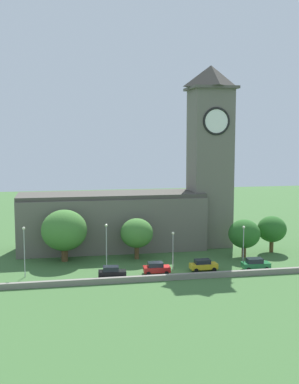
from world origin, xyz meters
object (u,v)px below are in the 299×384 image
object	(u,v)px
car_black	(112,272)
streetlamp_central	(173,244)
tree_by_tower	(137,233)
car_red	(156,268)
streetlamp_west_end	(24,244)
car_green	(255,264)
car_yellow	(203,265)
tree_riverside_east	(272,229)
tree_riverside_west	(64,230)
streetlamp_west_mid	(106,240)
streetlamp_east_mid	(244,239)
church	(146,198)
tree_churchyard	(244,234)

from	to	relation	value
car_black	streetlamp_central	distance (m)	10.83
tree_by_tower	car_red	bearing A→B (deg)	-81.33
car_black	streetlamp_west_end	xyz separation A→B (m)	(-12.61, 3.34, 4.06)
car_green	streetlamp_west_end	xyz separation A→B (m)	(-35.15, 2.98, 4.04)
car_red	car_yellow	xyz separation A→B (m)	(7.52, 0.35, -0.00)
tree_riverside_east	tree_riverside_west	distance (m)	36.76
streetlamp_central	car_black	bearing A→B (deg)	-163.37
streetlamp_west_mid	streetlamp_central	bearing A→B (deg)	-3.27
car_black	tree_riverside_east	distance (m)	32.25
streetlamp_west_end	tree_by_tower	size ratio (longest dim) A/B	1.09
streetlamp_central	tree_riverside_east	xyz separation A→B (m)	(20.20, 8.12, 0.04)
streetlamp_east_mid	tree_riverside_west	bearing A→B (deg)	164.26
streetlamp_central	tree_by_tower	bearing A→B (deg)	119.76
church	car_black	world-z (taller)	church
church	tree_riverside_west	xyz separation A→B (m)	(-15.21, -7.56, -4.08)
streetlamp_west_end	tree_riverside_west	world-z (taller)	tree_riverside_west
streetlamp_west_end	car_green	bearing A→B (deg)	-4.85
car_red	streetlamp_central	size ratio (longest dim) A/B	0.68
car_black	car_green	world-z (taller)	car_green
tree_riverside_east	tree_by_tower	size ratio (longest dim) A/B	0.94
car_yellow	tree_riverside_west	xyz separation A→B (m)	(-21.06, 9.93, 4.32)
car_red	streetlamp_east_mid	world-z (taller)	streetlamp_east_mid
church	streetlamp_west_end	xyz separation A→B (m)	(-21.19, -15.72, -4.31)
church	car_yellow	xyz separation A→B (m)	(5.85, -17.49, -8.41)
streetlamp_east_mid	tree_riverside_east	bearing A→B (deg)	42.12
tree_riverside_west	tree_churchyard	distance (m)	30.61
car_black	streetlamp_central	xyz separation A→B (m)	(9.91, 2.96, 3.19)
car_green	tree_churchyard	xyz separation A→B (m)	(1.26, 8.03, 3.13)
church	car_red	world-z (taller)	church
car_yellow	car_red	bearing A→B (deg)	-177.34
car_red	streetlamp_west_mid	xyz separation A→B (m)	(-7.33, 2.34, 4.08)
tree_riverside_east	tree_churchyard	distance (m)	6.86
car_black	car_green	distance (m)	22.54
streetlamp_west_mid	tree_churchyard	size ratio (longest dim) A/B	1.15
car_black	car_red	world-z (taller)	car_black
car_green	tree_churchyard	distance (m)	8.71
car_yellow	streetlamp_central	size ratio (longest dim) A/B	0.70
streetlamp_east_mid	tree_riverside_east	size ratio (longest dim) A/B	0.99
streetlamp_west_mid	streetlamp_east_mid	size ratio (longest dim) A/B	1.17
streetlamp_east_mid	tree_riverside_west	distance (m)	29.48
car_yellow	streetlamp_west_mid	distance (m)	15.53
church	streetlamp_west_end	bearing A→B (deg)	-143.43
car_red	tree_riverside_east	size ratio (longest dim) A/B	0.63
car_red	car_yellow	world-z (taller)	car_red
tree_by_tower	streetlamp_west_end	bearing A→B (deg)	-157.71
tree_by_tower	tree_churchyard	xyz separation A→B (m)	(18.34, -2.36, -0.36)
car_red	streetlamp_central	distance (m)	4.73
car_yellow	streetlamp_central	world-z (taller)	streetlamp_central
tree_by_tower	tree_churchyard	bearing A→B (deg)	-7.32
tree_by_tower	streetlamp_east_mid	bearing A→B (deg)	-24.00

